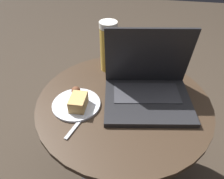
{
  "coord_description": "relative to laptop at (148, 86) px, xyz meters",
  "views": [
    {
      "loc": [
        0.07,
        -0.61,
        1.05
      ],
      "look_at": [
        -0.04,
        -0.03,
        0.58
      ],
      "focal_mm": 35.0,
      "sensor_mm": 36.0,
      "label": 1
    }
  ],
  "objects": [
    {
      "name": "ground_plane",
      "position": [
        -0.08,
        -0.03,
        -0.56
      ],
      "size": [
        6.0,
        6.0,
        0.0
      ],
      "primitive_type": "plane",
      "color": "#382D23"
    },
    {
      "name": "table",
      "position": [
        -0.08,
        -0.03,
        -0.2
      ],
      "size": [
        0.65,
        0.65,
        0.51
      ],
      "color": "black",
      "rests_on": "ground_plane"
    },
    {
      "name": "laptop",
      "position": [
        0.0,
        0.0,
        0.0
      ],
      "size": [
        0.35,
        0.3,
        0.26
      ],
      "color": "#232326",
      "rests_on": "table"
    },
    {
      "name": "beer_glass",
      "position": [
        -0.18,
        0.17,
        0.06
      ],
      "size": [
        0.07,
        0.07,
        0.22
      ],
      "color": "gold",
      "rests_on": "table"
    },
    {
      "name": "snack_plate",
      "position": [
        -0.24,
        -0.09,
        -0.04
      ],
      "size": [
        0.18,
        0.18,
        0.05
      ],
      "color": "silver",
      "rests_on": "table"
    },
    {
      "name": "fork",
      "position": [
        -0.2,
        -0.14,
        -0.05
      ],
      "size": [
        0.07,
        0.19,
        0.0
      ],
      "color": "#B2B2B7",
      "rests_on": "table"
    }
  ]
}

